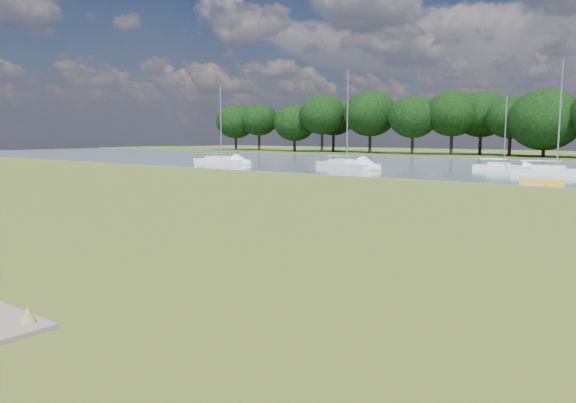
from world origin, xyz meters
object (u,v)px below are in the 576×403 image
Objects in this scene: sailboat_3 at (556,169)px; sailboat_4 at (346,161)px; sailboat_5 at (221,159)px; kayak at (542,182)px; sailboat_2 at (503,166)px; sailboat_1 at (346,163)px.

sailboat_4 is at bearing 163.73° from sailboat_3.
kayak is at bearing -6.81° from sailboat_5.
sailboat_2 is 7.08m from sailboat_3.
sailboat_2 is (-6.90, 13.54, 0.28)m from kayak.
kayak is at bearing -68.66° from sailboat_2.
sailboat_5 reaches higher than kayak.
sailboat_4 is at bearing 143.52° from sailboat_1.
sailboat_4 reaches higher than kayak.
sailboat_1 is 1.08× the size of sailboat_5.
kayak is 0.30× the size of sailboat_1.
kayak is 0.32× the size of sailboat_5.
sailboat_4 is (-16.60, -1.75, -0.02)m from sailboat_2.
sailboat_3 is at bearing 7.80° from sailboat_5.
sailboat_1 is 1.02× the size of sailboat_3.
sailboat_4 is at bearing -179.64° from sailboat_2.
sailboat_1 is at bearing 7.28° from sailboat_5.
kayak is 0.43× the size of sailboat_4.
sailboat_1 is at bearing 177.04° from sailboat_3.
sailboat_2 is at bearing 47.16° from sailboat_1.
sailboat_4 is at bearing 140.86° from kayak.
sailboat_1 is at bearing -159.79° from sailboat_2.
sailboat_2 is 30.91m from sailboat_5.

